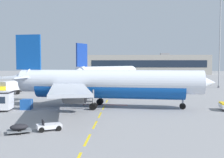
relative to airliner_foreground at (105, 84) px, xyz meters
name	(u,v)px	position (x,y,z in m)	size (l,w,h in m)	color
ground	(203,94)	(21.77, 20.55, -3.95)	(400.00, 400.00, 0.00)	gray
apron_paint_markings	(110,95)	(-0.23, 16.81, -3.95)	(8.00, 93.21, 0.01)	yellow
airliner_foreground	(105,84)	(0.00, 0.00, 0.00)	(34.82, 34.43, 12.20)	silver
airliner_mid_left	(109,74)	(-2.00, 39.78, 0.14)	(32.50, 34.33, 12.62)	silver
catering_truck	(7,88)	(-23.86, 16.13, -2.30)	(4.74, 7.40, 3.14)	black
baggage_train	(19,128)	(-7.65, -16.82, -3.42)	(8.35, 5.16, 1.14)	silver
uld_cargo_container	(27,104)	(-12.31, -2.54, -3.15)	(1.66, 1.62, 1.60)	#194C9E
apron_light_mast_far	(220,32)	(31.21, 37.08, 12.69)	(1.80, 1.80, 27.02)	slate
terminal_satellite	(147,65)	(18.31, 143.58, 2.52)	(81.59, 25.59, 14.51)	#9E998E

